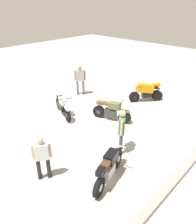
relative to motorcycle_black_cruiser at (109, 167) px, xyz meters
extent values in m
plane|color=#ADAAA3|center=(-2.48, -3.00, -0.52)|extent=(40.00, 40.00, 0.00)
cube|color=gray|center=(-2.48, 1.60, -0.45)|extent=(14.00, 0.30, 0.15)
cylinder|color=black|center=(-0.71, -0.21, -0.20)|extent=(0.65, 0.30, 0.64)
cylinder|color=black|center=(0.68, 0.21, -0.20)|extent=(0.65, 0.30, 0.64)
cylinder|color=silver|center=(-0.71, -0.21, -0.20)|extent=(0.26, 0.20, 0.22)
cylinder|color=silver|center=(0.68, 0.21, -0.20)|extent=(0.26, 0.20, 0.22)
cube|color=silver|center=(0.04, 0.02, -0.10)|extent=(0.62, 0.43, 0.32)
cube|color=black|center=(-0.16, -0.04, 0.30)|extent=(0.63, 0.47, 0.30)
cube|color=black|center=(-0.71, -0.21, 0.15)|extent=(0.47, 0.28, 0.08)
cube|color=#4C2D19|center=(0.27, 0.09, 0.32)|extent=(0.65, 0.43, 0.12)
cube|color=black|center=(0.56, 0.18, 0.30)|extent=(0.37, 0.30, 0.18)
cylinder|color=silver|center=(0.47, -0.03, -0.15)|extent=(0.56, 0.27, 0.16)
cylinder|color=silver|center=(-0.47, -0.14, 0.55)|extent=(0.24, 0.68, 0.04)
sphere|color=silver|center=(-0.68, -0.21, 0.35)|extent=(0.16, 0.16, 0.16)
cylinder|color=black|center=(-5.62, -2.93, -0.22)|extent=(0.57, 0.49, 0.60)
cylinder|color=black|center=(-6.69, -2.10, -0.22)|extent=(0.61, 0.54, 0.60)
cylinder|color=black|center=(-5.62, -2.93, -0.22)|extent=(0.28, 0.27, 0.21)
cylinder|color=black|center=(-6.69, -2.10, -0.22)|extent=(0.28, 0.27, 0.21)
cube|color=black|center=(-6.20, -2.48, -0.12)|extent=(0.61, 0.56, 0.32)
cube|color=orange|center=(-6.08, -2.58, 0.28)|extent=(1.00, 0.89, 0.57)
cone|color=orange|center=(-5.67, -2.89, 0.43)|extent=(0.49, 0.49, 0.39)
cube|color=black|center=(-6.40, -2.33, 0.35)|extent=(0.63, 0.57, 0.12)
cube|color=orange|center=(-6.63, -2.15, 0.43)|extent=(0.41, 0.39, 0.23)
cylinder|color=black|center=(-6.64, -2.24, 0.25)|extent=(0.37, 0.31, 0.17)
cylinder|color=black|center=(-6.54, -2.11, 0.25)|extent=(0.37, 0.31, 0.17)
cylinder|color=black|center=(-5.78, -2.81, 0.45)|extent=(0.46, 0.58, 0.04)
sphere|color=silver|center=(-5.60, -2.94, 0.38)|extent=(0.16, 0.16, 0.16)
cylinder|color=black|center=(-3.32, -1.87, -0.22)|extent=(0.32, 0.62, 0.60)
cylinder|color=black|center=(-2.94, -3.16, -0.22)|extent=(0.32, 0.62, 0.60)
cylinder|color=#333333|center=(-3.32, -1.87, -0.22)|extent=(0.23, 0.25, 0.21)
cylinder|color=#333333|center=(-2.94, -3.16, -0.22)|extent=(0.23, 0.25, 0.21)
cube|color=#333333|center=(-3.12, -2.56, -0.12)|extent=(0.43, 0.62, 0.32)
cube|color=#515B38|center=(-3.17, -2.37, 0.28)|extent=(0.47, 0.63, 0.30)
cube|color=#515B38|center=(-3.32, -1.87, 0.11)|extent=(0.28, 0.47, 0.08)
cube|color=brown|center=(-3.04, -2.80, 0.30)|extent=(0.42, 0.65, 0.12)
cube|color=#515B38|center=(-2.96, -3.09, 0.28)|extent=(0.30, 0.37, 0.18)
cylinder|color=#333333|center=(-3.16, -2.99, -0.17)|extent=(0.26, 0.57, 0.16)
cylinder|color=#333333|center=(-3.27, -2.05, 0.53)|extent=(0.68, 0.23, 0.04)
sphere|color=silver|center=(-3.33, -1.84, 0.33)|extent=(0.16, 0.16, 0.16)
cylinder|color=black|center=(-1.61, -3.95, -0.20)|extent=(0.35, 0.64, 0.64)
cylinder|color=black|center=(-2.14, -5.30, -0.20)|extent=(0.35, 0.64, 0.64)
cylinder|color=black|center=(-1.61, -3.95, -0.20)|extent=(0.21, 0.26, 0.22)
cylinder|color=black|center=(-2.14, -5.30, -0.20)|extent=(0.21, 0.26, 0.22)
cube|color=black|center=(-1.89, -4.67, -0.10)|extent=(0.47, 0.62, 0.32)
cube|color=silver|center=(-1.82, -4.48, 0.30)|extent=(0.50, 0.64, 0.30)
cube|color=silver|center=(-1.61, -3.95, 0.15)|extent=(0.31, 0.47, 0.08)
cube|color=#382314|center=(-1.98, -4.90, 0.32)|extent=(0.46, 0.65, 0.12)
cube|color=silver|center=(-2.09, -5.18, 0.30)|extent=(0.32, 0.38, 0.18)
cylinder|color=black|center=(-2.19, -4.98, -0.15)|extent=(0.30, 0.56, 0.16)
cylinder|color=black|center=(-1.70, -4.18, 0.55)|extent=(0.66, 0.29, 0.04)
sphere|color=silver|center=(-1.62, -3.97, 0.35)|extent=(0.16, 0.16, 0.16)
cylinder|color=#384772|center=(-1.62, -0.75, -0.08)|extent=(0.18, 0.18, 0.88)
cube|color=black|center=(-1.58, -0.80, -0.48)|extent=(0.23, 0.27, 0.08)
cylinder|color=#384772|center=(-1.33, -0.55, -0.08)|extent=(0.18, 0.18, 0.88)
cube|color=black|center=(-1.30, -0.60, -0.48)|extent=(0.23, 0.27, 0.08)
cube|color=#4C7F4C|center=(-1.47, -0.65, 0.66)|extent=(0.53, 0.46, 0.62)
cylinder|color=#D8AD8C|center=(-1.71, -0.82, 0.68)|extent=(0.13, 0.13, 0.58)
cylinder|color=#D8AD8C|center=(-1.24, -0.49, 0.68)|extent=(0.13, 0.13, 0.58)
sphere|color=#D8AD8C|center=(-1.47, -0.65, 1.12)|extent=(0.24, 0.24, 0.24)
cylinder|color=#262628|center=(1.23, -1.51, -0.13)|extent=(0.18, 0.18, 0.78)
cube|color=black|center=(1.19, -1.56, -0.48)|extent=(0.23, 0.27, 0.08)
cylinder|color=#262628|center=(1.48, -1.68, -0.13)|extent=(0.18, 0.18, 0.78)
cube|color=black|center=(1.45, -1.73, -0.48)|extent=(0.23, 0.27, 0.08)
cube|color=silver|center=(1.35, -1.60, 0.54)|extent=(0.49, 0.43, 0.55)
cylinder|color=#D8AD8C|center=(1.13, -1.45, 0.55)|extent=(0.12, 0.12, 0.52)
cylinder|color=#D8AD8C|center=(1.57, -1.74, 0.55)|extent=(0.12, 0.12, 0.52)
sphere|color=#D8AD8C|center=(1.35, -1.60, 0.95)|extent=(0.21, 0.21, 0.21)
cylinder|color=#59595B|center=(-4.43, -5.83, -0.08)|extent=(0.18, 0.18, 0.89)
cube|color=black|center=(-4.48, -5.87, -0.48)|extent=(0.26, 0.25, 0.08)
cylinder|color=#59595B|center=(-4.20, -6.10, -0.08)|extent=(0.18, 0.18, 0.89)
cube|color=black|center=(-4.24, -6.14, -0.48)|extent=(0.26, 0.25, 0.08)
cube|color=#99999E|center=(-4.32, -5.96, 0.68)|extent=(0.49, 0.52, 0.63)
cylinder|color=tan|center=(-4.51, -5.74, 0.70)|extent=(0.13, 0.13, 0.59)
cylinder|color=tan|center=(-4.12, -6.19, 0.70)|extent=(0.13, 0.13, 0.59)
sphere|color=tan|center=(-4.32, -5.96, 1.14)|extent=(0.24, 0.24, 0.24)
camera|label=1|loc=(4.22, 3.49, 4.78)|focal=35.77mm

